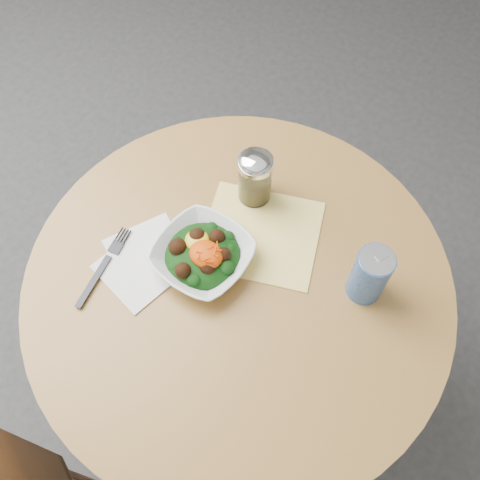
{
  "coord_description": "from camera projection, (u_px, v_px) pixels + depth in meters",
  "views": [
    {
      "loc": [
        0.26,
        -0.39,
        1.77
      ],
      "look_at": [
        -0.03,
        0.05,
        0.81
      ],
      "focal_mm": 40.0,
      "sensor_mm": 36.0,
      "label": 1
    }
  ],
  "objects": [
    {
      "name": "ground",
      "position": [
        239.0,
        375.0,
        1.77
      ],
      "size": [
        6.0,
        6.0,
        0.0
      ],
      "primitive_type": "plane",
      "color": "#2D2E30",
      "rests_on": "ground"
    },
    {
      "name": "paper_napkins",
      "position": [
        144.0,
        260.0,
        1.13
      ],
      "size": [
        0.21,
        0.23,
        0.0
      ],
      "color": "white",
      "rests_on": "table"
    },
    {
      "name": "salad_bowl",
      "position": [
        203.0,
        255.0,
        1.11
      ],
      "size": [
        0.21,
        0.21,
        0.07
      ],
      "color": "white",
      "rests_on": "table"
    },
    {
      "name": "cloth_napkin",
      "position": [
        261.0,
        234.0,
        1.17
      ],
      "size": [
        0.31,
        0.3,
        0.0
      ],
      "primitive_type": "cube",
      "rotation": [
        0.0,
        0.0,
        0.34
      ],
      "color": "yellow",
      "rests_on": "table"
    },
    {
      "name": "spice_shaker",
      "position": [
        255.0,
        178.0,
        1.16
      ],
      "size": [
        0.08,
        0.08,
        0.14
      ],
      "color": "silver",
      "rests_on": "table"
    },
    {
      "name": "table",
      "position": [
        238.0,
        314.0,
        1.29
      ],
      "size": [
        0.9,
        0.9,
        0.75
      ],
      "color": "black",
      "rests_on": "ground"
    },
    {
      "name": "fork",
      "position": [
        105.0,
        264.0,
        1.13
      ],
      "size": [
        0.05,
        0.2,
        0.0
      ],
      "color": "black",
      "rests_on": "table"
    },
    {
      "name": "beverage_can",
      "position": [
        370.0,
        275.0,
        1.04
      ],
      "size": [
        0.07,
        0.07,
        0.14
      ],
      "color": "navy",
      "rests_on": "table"
    }
  ]
}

